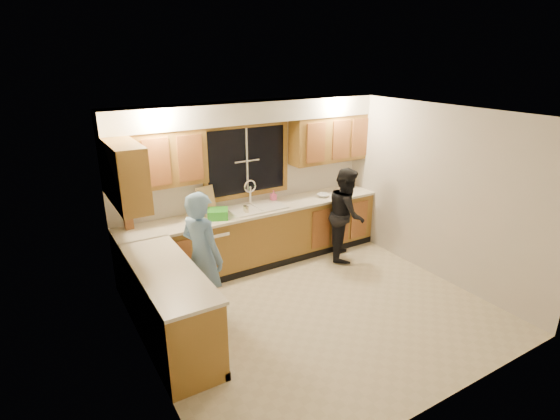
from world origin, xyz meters
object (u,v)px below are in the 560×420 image
(dishwasher, at_px, (206,251))
(man, at_px, (202,257))
(stove, at_px, (186,333))
(knife_block, at_px, (129,222))
(woman, at_px, (346,214))
(bowl, at_px, (323,195))
(dish_crate, at_px, (218,214))
(soap_bottle, at_px, (273,196))
(sink, at_px, (256,212))

(dishwasher, xyz_separation_m, man, (-0.42, -0.99, 0.42))
(stove, relative_size, knife_block, 4.61)
(woman, bearing_deg, bowl, 50.77)
(dish_crate, distance_m, bowl, 1.88)
(dish_crate, distance_m, soap_bottle, 1.09)
(stove, height_order, woman, woman)
(stove, relative_size, bowl, 4.58)
(sink, bearing_deg, man, -141.80)
(stove, xyz_separation_m, man, (0.53, 0.82, 0.38))
(stove, bearing_deg, bowl, 30.23)
(knife_block, xyz_separation_m, soap_bottle, (2.24, -0.01, -0.01))
(sink, bearing_deg, dishwasher, -179.01)
(woman, xyz_separation_m, soap_bottle, (-0.94, 0.68, 0.27))
(knife_block, bearing_deg, man, -67.33)
(stove, height_order, dish_crate, dish_crate)
(woman, bearing_deg, soap_bottle, 89.90)
(dishwasher, height_order, knife_block, knife_block)
(sink, relative_size, bowl, 4.37)
(sink, xyz_separation_m, man, (-1.27, -1.00, -0.03))
(bowl, bearing_deg, sink, 176.58)
(dishwasher, bearing_deg, bowl, -1.60)
(man, bearing_deg, knife_block, 3.51)
(dishwasher, distance_m, bowl, 2.13)
(dishwasher, distance_m, man, 1.15)
(dishwasher, bearing_deg, soap_bottle, 7.63)
(man, relative_size, bowl, 8.45)
(woman, distance_m, soap_bottle, 1.19)
(man, distance_m, bowl, 2.65)
(bowl, bearing_deg, soap_bottle, 164.64)
(stove, distance_m, soap_bottle, 3.00)
(dishwasher, height_order, bowl, bowl)
(soap_bottle, bearing_deg, bowl, -15.36)
(sink, xyz_separation_m, dish_crate, (-0.67, -0.09, 0.12))
(man, relative_size, knife_block, 8.50)
(dishwasher, xyz_separation_m, stove, (-0.95, -1.81, 0.04))
(man, xyz_separation_m, knife_block, (-0.58, 1.16, 0.19))
(dishwasher, bearing_deg, sink, 0.99)
(stove, height_order, man, man)
(knife_block, relative_size, soap_bottle, 1.10)
(knife_block, bearing_deg, sink, -8.70)
(stove, bearing_deg, soap_bottle, 42.05)
(stove, relative_size, woman, 0.61)
(dishwasher, bearing_deg, stove, -117.69)
(knife_block, bearing_deg, soap_bottle, -3.97)
(dishwasher, bearing_deg, man, -113.17)
(dishwasher, height_order, woman, woman)
(dishwasher, bearing_deg, dish_crate, -23.30)
(woman, bearing_deg, sink, 104.20)
(dishwasher, xyz_separation_m, woman, (2.18, -0.52, 0.33))
(sink, xyz_separation_m, bowl, (1.21, -0.07, 0.08))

